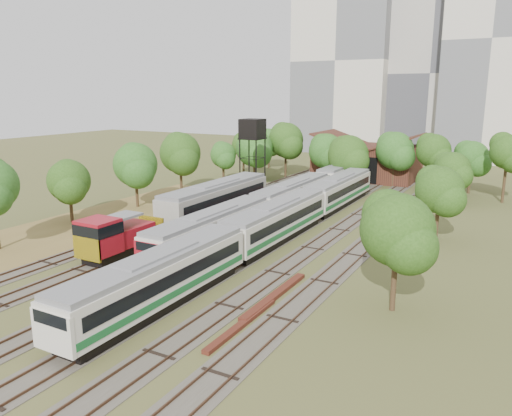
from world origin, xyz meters
The scene contains 18 objects.
ground centered at (0.00, 0.00, 0.00)m, with size 240.00×240.00×0.00m, color #475123.
dry_grass_patch centered at (-18.00, 8.00, 0.02)m, with size 14.00×60.00×0.04m, color brown.
tracks centered at (-0.67, 25.00, 0.04)m, with size 24.60×80.00×0.19m.
railcar_red_set centered at (-2.00, 21.72, 1.87)m, with size 2.87×34.58×3.54m.
railcar_green_set centered at (2.00, 18.30, 1.97)m, with size 3.01×52.07×3.73m.
railcar_rear centered at (-2.00, 48.97, 1.87)m, with size 2.86×16.08×3.53m.
shunter_locomotive centered at (-8.00, 6.92, 1.88)m, with size 2.95×8.10×3.86m.
old_grey_coach centered at (-8.00, 23.02, 2.23)m, with size 3.29×18.00×4.08m.
water_tower centered at (-11.49, 37.60, 8.84)m, with size 3.03×3.03×10.49m.
rail_pile_near centered at (8.00, 6.06, 0.15)m, with size 0.61×9.10×0.30m, color #592519.
rail_pile_far centered at (8.20, 1.16, 0.13)m, with size 0.50×8.00×0.26m, color #592519.
maintenance_shed centered at (-1.00, 57.98, 2.91)m, with size 16.45×11.55×7.58m.
tree_band_left centered at (-20.10, 27.03, 5.32)m, with size 7.07×73.48×8.78m.
tree_band_far centered at (-1.44, 50.24, 5.48)m, with size 41.84×11.25×9.19m.
tree_band_right centered at (15.07, 26.03, 4.92)m, with size 6.45×41.64×7.90m.
tower_left centered at (-18.00, 95.00, 21.00)m, with size 22.00×16.00×42.00m, color beige.
tower_centre centered at (2.00, 100.00, 18.00)m, with size 20.00×18.00×36.00m, color #B2ABA1.
tower_right centered at (14.00, 92.00, 24.00)m, with size 18.00×16.00×48.00m, color beige.
Camera 1 is at (22.66, -23.23, 14.11)m, focal length 35.00 mm.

